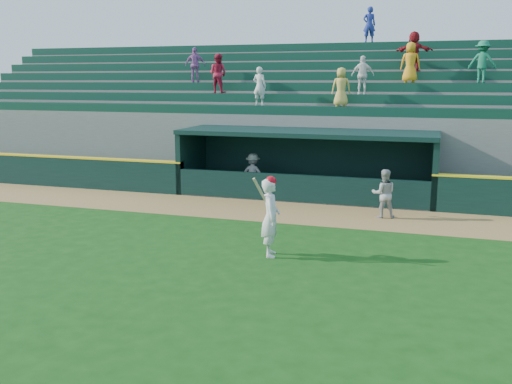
# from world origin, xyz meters

# --- Properties ---
(ground) EXTENTS (120.00, 120.00, 0.00)m
(ground) POSITION_xyz_m (0.00, 0.00, 0.00)
(ground) COLOR #134010
(ground) RESTS_ON ground
(warning_track) EXTENTS (40.00, 3.00, 0.01)m
(warning_track) POSITION_xyz_m (0.00, 4.90, 0.01)
(warning_track) COLOR olive
(warning_track) RESTS_ON ground
(field_wall_left) EXTENTS (15.50, 0.30, 1.20)m
(field_wall_left) POSITION_xyz_m (-12.25, 6.55, 0.60)
(field_wall_left) COLOR black
(field_wall_left) RESTS_ON ground
(wall_stripe_left) EXTENTS (15.50, 0.32, 0.06)m
(wall_stripe_left) POSITION_xyz_m (-12.25, 6.55, 1.23)
(wall_stripe_left) COLOR yellow
(wall_stripe_left) RESTS_ON field_wall_left
(dugout_player_front) EXTENTS (0.86, 0.73, 1.54)m
(dugout_player_front) POSITION_xyz_m (3.10, 5.13, 0.77)
(dugout_player_front) COLOR #A6A7A1
(dugout_player_front) RESTS_ON ground
(dugout_player_inside) EXTENTS (0.99, 0.57, 1.53)m
(dugout_player_inside) POSITION_xyz_m (-2.04, 7.63, 0.77)
(dugout_player_inside) COLOR #A9A9A4
(dugout_player_inside) RESTS_ON ground
(dugout) EXTENTS (9.40, 2.80, 2.46)m
(dugout) POSITION_xyz_m (0.00, 8.00, 1.36)
(dugout) COLOR slate
(dugout) RESTS_ON ground
(stands) EXTENTS (34.50, 6.25, 7.56)m
(stands) POSITION_xyz_m (0.02, 12.56, 2.40)
(stands) COLOR slate
(stands) RESTS_ON ground
(batter_at_plate) EXTENTS (0.66, 0.85, 2.02)m
(batter_at_plate) POSITION_xyz_m (0.81, 0.23, 1.00)
(batter_at_plate) COLOR silver
(batter_at_plate) RESTS_ON ground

